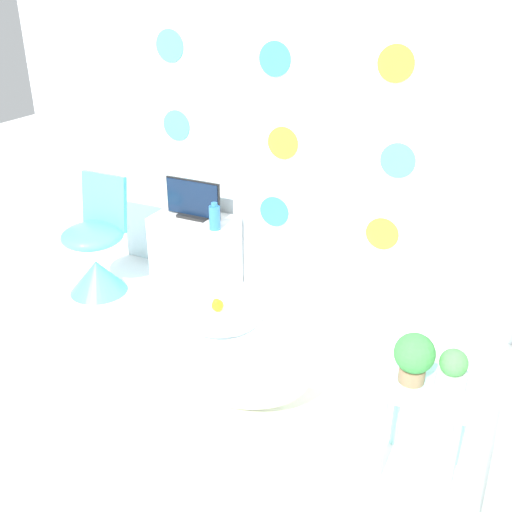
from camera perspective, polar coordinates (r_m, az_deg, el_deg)
The scene contains 12 objects.
ground_plane at distance 3.13m, azimuth -14.32°, elevation -18.96°, with size 12.00×12.00×0.00m, color white.
wall_back_dotted at distance 4.03m, azimuth 2.24°, elevation 13.36°, with size 4.33×0.05×2.60m.
rug at distance 3.40m, azimuth -2.90°, elevation -13.74°, with size 1.39×0.65×0.01m.
bathtub at distance 3.30m, azimuth -3.18°, elevation -9.20°, with size 1.02×0.55×0.54m.
rubber_duck at distance 3.13m, azimuth -3.71°, elevation -4.65°, with size 0.07×0.07×0.08m.
chair at distance 4.48m, azimuth -14.99°, elevation 0.00°, with size 0.44×0.44×0.85m.
tv_cabinet at distance 4.43m, azimuth -5.80°, elevation 0.38°, with size 0.60×0.35×0.55m.
tv at distance 4.27m, azimuth -6.02°, elevation 5.23°, with size 0.43×0.12×0.28m.
vase at distance 4.07m, azimuth -3.96°, elevation 3.70°, with size 0.08×0.08×0.19m.
side_table at distance 2.85m, azimuth 15.94°, elevation -13.55°, with size 0.36×0.35×0.52m.
potted_plant_left at distance 2.70m, azimuth 14.83°, elevation -9.21°, with size 0.18×0.18×0.24m.
potted_plant_right at distance 2.73m, azimuth 18.21°, elevation -10.31°, with size 0.13×0.13×0.20m.
Camera 1 is at (1.61, -1.60, 2.17)m, focal length 42.00 mm.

